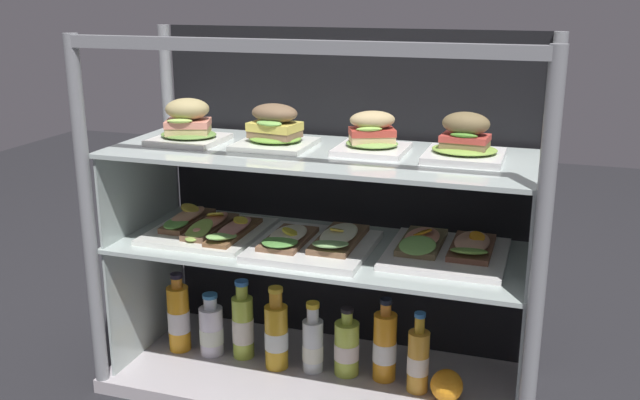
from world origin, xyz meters
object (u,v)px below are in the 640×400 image
plated_roll_sandwich_right_of_center (187,126)px  plated_roll_sandwich_near_left_corner (275,130)px  plated_roll_sandwich_far_right (465,143)px  juice_bottle_front_fourth (418,360)px  open_sandwich_tray_far_left (208,228)px  orange_fruit_beside_bottles (447,385)px  juice_bottle_tucked_behind (211,330)px  open_sandwich_tray_mid_right (314,243)px  plated_roll_sandwich_mid_right (372,137)px  open_sandwich_tray_right_of_center (447,249)px  juice_bottle_near_post (178,318)px  juice_bottle_front_middle (385,346)px  juice_bottle_back_left (243,326)px  juice_bottle_front_second (276,335)px  juice_bottle_front_right_end (313,344)px  juice_bottle_back_center (347,347)px

plated_roll_sandwich_right_of_center → plated_roll_sandwich_near_left_corner: 0.24m
plated_roll_sandwich_near_left_corner → plated_roll_sandwich_far_right: (0.49, 0.01, -0.00)m
plated_roll_sandwich_far_right → juice_bottle_front_fourth: bearing=-156.8°
plated_roll_sandwich_right_of_center → plated_roll_sandwich_near_left_corner: size_ratio=0.94×
open_sandwich_tray_far_left → orange_fruit_beside_bottles: open_sandwich_tray_far_left is taller
plated_roll_sandwich_far_right → juice_bottle_tucked_behind: size_ratio=1.00×
plated_roll_sandwich_far_right → open_sandwich_tray_mid_right: bearing=-170.6°
open_sandwich_tray_mid_right → juice_bottle_front_fourth: 0.41m
plated_roll_sandwich_mid_right → juice_bottle_tucked_behind: (-0.46, -0.04, -0.59)m
open_sandwich_tray_right_of_center → juice_bottle_front_fourth: (-0.05, -0.04, -0.30)m
juice_bottle_near_post → juice_bottle_front_middle: (0.61, 0.03, -0.00)m
plated_roll_sandwich_right_of_center → juice_bottle_near_post: 0.57m
plated_roll_sandwich_mid_right → juice_bottle_back_left: 0.67m
open_sandwich_tray_right_of_center → juice_bottle_front_second: (-0.45, -0.04, -0.29)m
orange_fruit_beside_bottles → juice_bottle_front_middle: bearing=162.6°
plated_roll_sandwich_near_left_corner → open_sandwich_tray_far_left: 0.34m
open_sandwich_tray_right_of_center → juice_bottle_tucked_behind: bearing=-177.5°
juice_bottle_tucked_behind → orange_fruit_beside_bottles: (0.69, -0.04, -0.03)m
open_sandwich_tray_mid_right → juice_bottle_front_fourth: bearing=4.9°
juice_bottle_front_right_end → juice_bottle_back_center: bearing=7.5°
open_sandwich_tray_far_left → plated_roll_sandwich_near_left_corner: bearing=7.9°
juice_bottle_front_right_end → orange_fruit_beside_bottles: 0.38m
juice_bottle_back_left → juice_bottle_back_center: 0.31m
plated_roll_sandwich_right_of_center → open_sandwich_tray_right_of_center: size_ratio=0.59×
open_sandwich_tray_right_of_center → juice_bottle_front_second: size_ratio=1.27×
open_sandwich_tray_mid_right → juice_bottle_near_post: (-0.43, 0.03, -0.29)m
juice_bottle_front_middle → orange_fruit_beside_bottles: bearing=-17.4°
plated_roll_sandwich_mid_right → open_sandwich_tray_right_of_center: size_ratio=0.57×
juice_bottle_back_center → juice_bottle_front_second: bearing=-172.3°
plated_roll_sandwich_near_left_corner → open_sandwich_tray_far_left: size_ratio=0.62×
plated_roll_sandwich_far_right → juice_bottle_front_middle: plated_roll_sandwich_far_right is taller
juice_bottle_back_left → juice_bottle_front_middle: bearing=0.7°
orange_fruit_beside_bottles → open_sandwich_tray_mid_right: bearing=180.0°
juice_bottle_tucked_behind → orange_fruit_beside_bottles: 0.69m
plated_roll_sandwich_mid_right → orange_fruit_beside_bottles: plated_roll_sandwich_mid_right is taller
plated_roll_sandwich_near_left_corner → orange_fruit_beside_bottles: size_ratio=2.26×
plated_roll_sandwich_far_right → juice_bottle_front_right_end: plated_roll_sandwich_far_right is taller
juice_bottle_front_right_end → open_sandwich_tray_mid_right: bearing=-65.8°
open_sandwich_tray_mid_right → open_sandwich_tray_right_of_center: same height
juice_bottle_front_middle → plated_roll_sandwich_mid_right: bearing=161.9°
open_sandwich_tray_far_left → juice_bottle_near_post: size_ratio=1.28×
open_sandwich_tray_mid_right → orange_fruit_beside_bottles: (0.36, -0.00, -0.35)m
plated_roll_sandwich_far_right → juice_bottle_tucked_behind: bearing=-178.1°
juice_bottle_near_post → orange_fruit_beside_bottles: bearing=-2.0°
plated_roll_sandwich_mid_right → juice_bottle_back_center: size_ratio=0.89×
open_sandwich_tray_far_left → open_sandwich_tray_mid_right: 0.32m
juice_bottle_tucked_behind → plated_roll_sandwich_far_right: bearing=1.9°
plated_roll_sandwich_near_left_corner → juice_bottle_back_left: size_ratio=0.81×
plated_roll_sandwich_mid_right → juice_bottle_front_fourth: bearing=-18.0°
juice_bottle_back_center → plated_roll_sandwich_near_left_corner: bearing=179.1°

